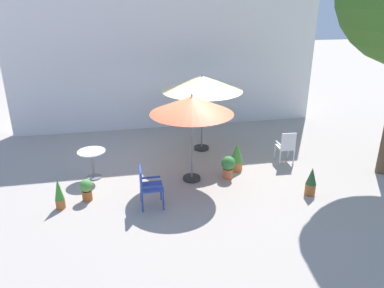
# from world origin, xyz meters

# --- Properties ---
(ground_plane) EXTENTS (60.00, 60.00, 0.00)m
(ground_plane) POSITION_xyz_m (0.00, 0.00, 0.00)
(ground_plane) COLOR #A89B91
(villa_facade) EXTENTS (10.54, 0.30, 5.32)m
(villa_facade) POSITION_xyz_m (0.00, 4.04, 2.66)
(villa_facade) COLOR silver
(villa_facade) RESTS_ON ground
(patio_umbrella_0) EXTENTS (2.34, 2.34, 2.31)m
(patio_umbrella_0) POSITION_xyz_m (0.62, 1.61, 2.02)
(patio_umbrella_0) COLOR #2D2D2D
(patio_umbrella_0) RESTS_ON ground
(patio_umbrella_1) EXTENTS (2.00, 2.00, 2.23)m
(patio_umbrella_1) POSITION_xyz_m (-0.08, -0.32, 1.94)
(patio_umbrella_1) COLOR #2D2D2D
(patio_umbrella_1) RESTS_ON ground
(cafe_table_0) EXTENTS (0.69, 0.69, 0.74)m
(cafe_table_0) POSITION_xyz_m (-2.52, 0.29, 0.51)
(cafe_table_0) COLOR white
(cafe_table_0) RESTS_ON ground
(patio_chair_0) EXTENTS (0.45, 0.46, 0.91)m
(patio_chair_0) POSITION_xyz_m (2.69, 0.20, 0.51)
(patio_chair_0) COLOR silver
(patio_chair_0) RESTS_ON ground
(patio_chair_1) EXTENTS (0.49, 0.47, 0.93)m
(patio_chair_1) POSITION_xyz_m (-1.28, -1.38, 0.54)
(patio_chair_1) COLOR #2842A0
(patio_chair_1) RESTS_ON ground
(potted_plant_0) EXTENTS (0.36, 0.36, 0.59)m
(potted_plant_0) POSITION_xyz_m (0.85, -0.40, 0.33)
(potted_plant_0) COLOR #CC673D
(potted_plant_0) RESTS_ON ground
(potted_plant_1) EXTENTS (0.30, 0.30, 0.52)m
(potted_plant_1) POSITION_xyz_m (-2.61, -0.84, 0.29)
(potted_plant_1) COLOR #9F5729
(potted_plant_1) RESTS_ON ground
(potted_plant_2) EXTENTS (0.35, 0.35, 0.77)m
(potted_plant_2) POSITION_xyz_m (1.20, -0.00, 0.39)
(potted_plant_2) COLOR #CF6D3A
(potted_plant_2) RESTS_ON ground
(potted_plant_3) EXTENTS (0.20, 0.20, 0.72)m
(potted_plant_3) POSITION_xyz_m (-3.17, -1.08, 0.35)
(potted_plant_3) COLOR #B05F2E
(potted_plant_3) RESTS_ON ground
(potted_plant_4) EXTENTS (0.24, 0.24, 0.69)m
(potted_plant_4) POSITION_xyz_m (2.48, -1.62, 0.34)
(potted_plant_4) COLOR #9E5A2B
(potted_plant_4) RESTS_ON ground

